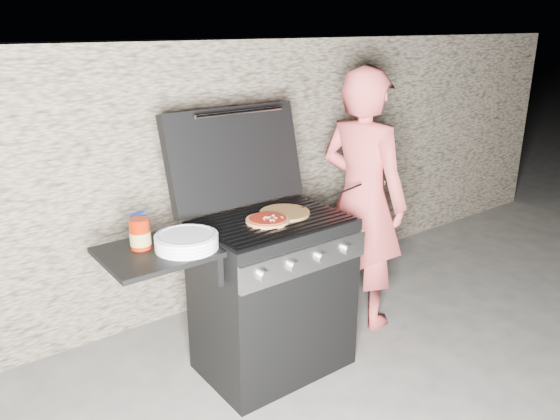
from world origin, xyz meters
TOP-DOWN VIEW (x-y plane):
  - ground at (0.00, 0.00)m, footprint 50.00×50.00m
  - stone_wall at (0.00, 1.05)m, footprint 8.00×0.35m
  - gas_grill at (-0.25, 0.00)m, footprint 1.34×0.79m
  - pizza_topped at (-0.05, -0.02)m, footprint 0.31×0.31m
  - pizza_plain at (0.10, 0.02)m, footprint 0.35×0.35m
  - sauce_jar at (-0.72, 0.06)m, footprint 0.11×0.11m
  - blue_carton at (-0.68, 0.16)m, footprint 0.07×0.05m
  - plate_stack at (-0.55, -0.07)m, footprint 0.39×0.39m
  - person at (0.78, 0.11)m, footprint 0.51×0.68m
  - tongs at (0.41, 0.00)m, footprint 0.45×0.05m

SIDE VIEW (x-z plane):
  - ground at x=0.00m, z-range 0.00..0.00m
  - gas_grill at x=-0.25m, z-range 0.00..0.91m
  - person at x=0.78m, z-range 0.00..1.67m
  - stone_wall at x=0.00m, z-range 0.00..1.80m
  - pizza_plain at x=0.10m, z-range 0.91..0.93m
  - pizza_topped at x=-0.05m, z-range 0.91..0.94m
  - plate_stack at x=-0.55m, z-range 0.90..0.97m
  - tongs at x=0.41m, z-range 0.91..1.00m
  - blue_carton at x=-0.68m, z-range 0.90..1.04m
  - sauce_jar at x=-0.72m, z-range 0.90..1.05m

